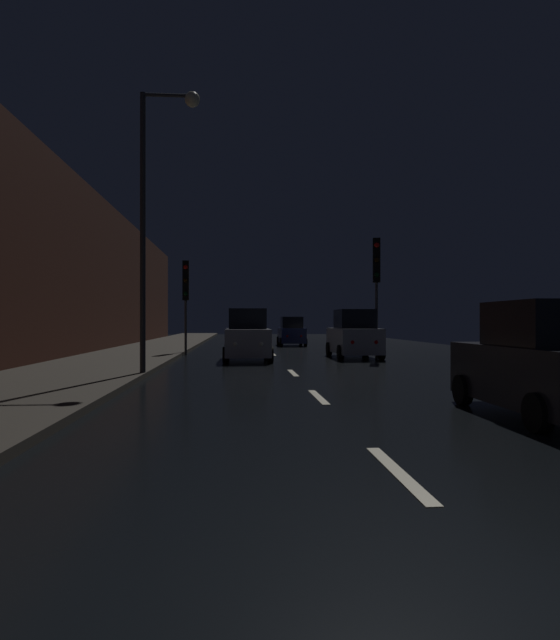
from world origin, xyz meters
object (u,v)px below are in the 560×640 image
Objects in this scene: traffic_light_far_right at (377,271)px; car_approaching_headlights at (247,337)px; car_parked_right_far at (354,336)px; car_parked_right_near at (541,364)px; traffic_light_far_left at (186,287)px; car_distant_taillights at (291,332)px; streetlamp_overhead at (158,191)px.

car_approaching_headlights is at bearing -75.58° from traffic_light_far_right.
traffic_light_far_right is 1.22× the size of car_parked_right_far.
car_approaching_headlights is at bearing 19.03° from car_parked_right_near.
car_distant_taillights is at bearing 144.65° from traffic_light_far_left.
car_parked_right_near is at bearing -176.65° from car_distant_taillights.
streetlamp_overhead is 2.12× the size of car_parked_right_near.
traffic_light_far_right is 11.04m from streetlamp_overhead.
traffic_light_far_left is 0.55× the size of streetlamp_overhead.
streetlamp_overhead is at bearing 164.03° from car_distant_taillights.
car_parked_right_far is at bearing 0.00° from car_parked_right_near.
streetlamp_overhead is (0.22, -10.63, 2.09)m from traffic_light_far_left.
car_approaching_headlights reaches higher than car_parked_right_near.
car_parked_right_far is (7.64, -2.52, -2.28)m from traffic_light_far_left.
traffic_light_far_right reaches higher than car_distant_taillights.
car_parked_right_far is at bearing 105.50° from car_approaching_headlights.
car_parked_right_far is at bearing 47.52° from streetlamp_overhead.
car_parked_right_near reaches higher than car_distant_taillights.
car_parked_right_far is (0.00, 15.07, 0.08)m from car_parked_right_near.
streetlamp_overhead is at bearing 46.80° from car_parked_right_near.
traffic_light_far_right is at bearing 41.25° from streetlamp_overhead.
car_distant_taillights is at bearing 7.44° from car_parked_right_far.
car_distant_taillights is at bearing 3.35° from car_parked_right_near.
car_approaching_headlights is at bearing 33.54° from traffic_light_far_left.
car_parked_right_far is 1.11× the size of car_distant_taillights.
traffic_light_far_right is 6.23m from car_approaching_headlights.
car_distant_taillights is at bearing 74.03° from streetlamp_overhead.
car_distant_taillights is (-1.60, 12.24, -0.10)m from car_parked_right_far.
car_parked_right_far is at bearing -128.33° from traffic_light_far_right.
car_distant_taillights is at bearing -159.55° from traffic_light_far_right.
traffic_light_far_left is 1.07× the size of car_approaching_headlights.
car_approaching_headlights is at bearing 166.93° from car_distant_taillights.
car_parked_right_far is at bearing -172.56° from car_distant_taillights.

